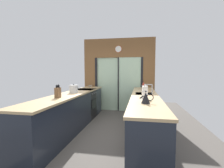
{
  "coord_description": "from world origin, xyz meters",
  "views": [
    {
      "loc": [
        0.79,
        -3.41,
        1.45
      ],
      "look_at": [
        0.07,
        0.63,
        1.14
      ],
      "focal_mm": 25.05,
      "sensor_mm": 36.0,
      "label": 1
    }
  ],
  "objects": [
    {
      "name": "kettle",
      "position": [
        0.89,
        -0.72,
        1.02
      ],
      "size": [
        0.24,
        0.15,
        0.22
      ],
      "color": "black",
      "rests_on": "right_counter_run"
    },
    {
      "name": "stock_pot",
      "position": [
        -0.89,
        0.36,
        1.02
      ],
      "size": [
        0.22,
        0.22,
        0.23
      ],
      "color": "#B7BABC",
      "rests_on": "left_counter_run"
    },
    {
      "name": "sink_faucet",
      "position": [
        1.05,
        0.55,
        1.08
      ],
      "size": [
        0.19,
        0.02,
        0.24
      ],
      "color": "#B7BABC",
      "rests_on": "right_counter_run"
    },
    {
      "name": "paper_towel_roll",
      "position": [
        0.89,
        -0.24,
        1.05
      ],
      "size": [
        0.14,
        0.14,
        0.29
      ],
      "color": "#B7BABC",
      "rests_on": "right_counter_run"
    },
    {
      "name": "right_counter_run",
      "position": [
        0.91,
        0.3,
        0.46
      ],
      "size": [
        0.62,
        3.8,
        0.92
      ],
      "color": "#1E232D",
      "rests_on": "ground_plane"
    },
    {
      "name": "left_counter_run",
      "position": [
        -0.91,
        0.13,
        0.47
      ],
      "size": [
        0.62,
        3.8,
        0.92
      ],
      "color": "#1E232D",
      "rests_on": "ground_plane"
    },
    {
      "name": "knife_block",
      "position": [
        -0.89,
        -0.43,
        1.03
      ],
      "size": [
        0.09,
        0.14,
        0.28
      ],
      "color": "brown",
      "rests_on": "left_counter_run"
    },
    {
      "name": "ground_plane",
      "position": [
        0.0,
        0.6,
        -0.01
      ],
      "size": [
        5.04,
        7.6,
        0.02
      ],
      "primitive_type": "cube",
      "color": "#4C4742"
    },
    {
      "name": "soap_bottle_near",
      "position": [
        0.89,
        0.02,
        1.01
      ],
      "size": [
        0.07,
        0.07,
        0.22
      ],
      "color": "#B23D2D",
      "rests_on": "right_counter_run"
    },
    {
      "name": "soap_bottle_far",
      "position": [
        0.89,
        1.15,
        1.03
      ],
      "size": [
        0.06,
        0.06,
        0.26
      ],
      "color": "#B23D2D",
      "rests_on": "right_counter_run"
    },
    {
      "name": "oven_range",
      "position": [
        -0.91,
        1.25,
        0.46
      ],
      "size": [
        0.6,
        0.6,
        0.92
      ],
      "color": "black",
      "rests_on": "ground_plane"
    },
    {
      "name": "mixing_bowl",
      "position": [
        -0.89,
        1.74,
        0.97
      ],
      "size": [
        0.15,
        0.15,
        0.09
      ],
      "color": "gray",
      "rests_on": "left_counter_run"
    },
    {
      "name": "back_wall_unit",
      "position": [
        0.0,
        2.4,
        1.52
      ],
      "size": [
        2.64,
        0.12,
        2.7
      ],
      "color": "brown",
      "rests_on": "ground_plane"
    }
  ]
}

